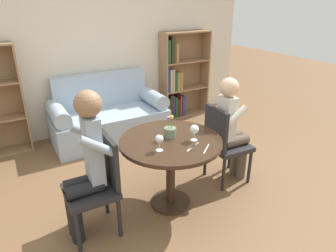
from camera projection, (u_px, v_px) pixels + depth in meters
name	position (u px, v px, depth m)	size (l,w,h in m)	color
ground_plane	(170.00, 203.00, 3.09)	(16.00, 16.00, 0.00)	brown
back_wall	(93.00, 42.00, 4.34)	(5.20, 0.05, 2.70)	silver
round_table	(171.00, 153.00, 2.85)	(0.97, 0.97, 0.73)	#382619
couch	(108.00, 118.00, 4.41)	(1.63, 0.80, 0.92)	#9EB2C6
bookshelf_right	(178.00, 79.00, 5.11)	(0.85, 0.28, 1.44)	#93704C
chair_left	(98.00, 182.00, 2.56)	(0.42, 0.42, 0.90)	#232326
chair_right	(224.00, 142.00, 3.28)	(0.44, 0.44, 0.90)	#232326
person_left	(86.00, 163.00, 2.44)	(0.42, 0.34, 1.31)	black
person_right	(232.00, 128.00, 3.25)	(0.43, 0.36, 1.21)	brown
wine_glass_left	(159.00, 139.00, 2.56)	(0.07, 0.07, 0.15)	white
wine_glass_right	(194.00, 130.00, 2.74)	(0.08, 0.08, 0.15)	white
flower_vase	(170.00, 131.00, 2.83)	(0.11, 0.11, 0.23)	gray
knife_left_setting	(193.00, 146.00, 2.67)	(0.18, 0.09, 0.00)	silver
fork_left_setting	(192.00, 147.00, 2.65)	(0.17, 0.10, 0.00)	silver
knife_right_setting	(206.00, 149.00, 2.63)	(0.15, 0.13, 0.00)	silver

